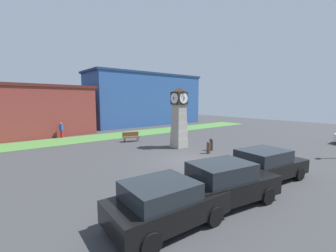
# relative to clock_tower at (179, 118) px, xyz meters

# --- Properties ---
(ground_plane) EXTENTS (69.37, 69.37, 0.00)m
(ground_plane) POSITION_rel_clock_tower_xyz_m (-2.26, -3.65, -2.52)
(ground_plane) COLOR #38383A
(clock_tower) EXTENTS (1.43, 1.37, 5.04)m
(clock_tower) POSITION_rel_clock_tower_xyz_m (0.00, 0.00, 0.00)
(clock_tower) COLOR #A19C92
(clock_tower) RESTS_ON ground_plane
(bollard_near_tower) EXTENTS (0.31, 0.31, 0.99)m
(bollard_near_tower) POSITION_rel_clock_tower_xyz_m (1.16, -2.54, -2.02)
(bollard_near_tower) COLOR #333338
(bollard_near_tower) RESTS_ON ground_plane
(bollard_mid_row) EXTENTS (0.28, 0.28, 0.94)m
(bollard_mid_row) POSITION_rel_clock_tower_xyz_m (0.19, -3.10, -2.05)
(bollard_mid_row) COLOR brown
(bollard_mid_row) RESTS_ON ground_plane
(car_navy_sedan) EXTENTS (3.95, 2.24, 1.49)m
(car_navy_sedan) POSITION_rel_clock_tower_xyz_m (-8.34, -8.71, -1.76)
(car_navy_sedan) COLOR black
(car_navy_sedan) RESTS_ON ground_plane
(car_near_tower) EXTENTS (4.37, 2.51, 1.64)m
(car_near_tower) POSITION_rel_clock_tower_xyz_m (-5.53, -8.92, -1.70)
(car_near_tower) COLOR black
(car_near_tower) RESTS_ON ground_plane
(car_by_building) EXTENTS (4.43, 2.51, 1.56)m
(car_by_building) POSITION_rel_clock_tower_xyz_m (-1.83, -8.60, -1.73)
(car_by_building) COLOR black
(car_by_building) RESTS_ON ground_plane
(bench) EXTENTS (1.68, 0.90, 0.90)m
(bench) POSITION_rel_clock_tower_xyz_m (-1.87, 4.90, -2.00)
(bench) COLOR brown
(bench) RESTS_ON ground_plane
(pedestrian_crossing_lot) EXTENTS (0.38, 0.46, 1.64)m
(pedestrian_crossing_lot) POSITION_rel_clock_tower_xyz_m (-6.59, 11.25, -1.59)
(pedestrian_crossing_lot) COLOR red
(pedestrian_crossing_lot) RESTS_ON ground_plane
(warehouse_blue_far) EXTENTS (15.19, 8.26, 5.63)m
(warehouse_blue_far) POSITION_rel_clock_tower_xyz_m (-9.83, 14.87, 0.30)
(warehouse_blue_far) COLOR maroon
(warehouse_blue_far) RESTS_ON ground_plane
(storefront_low_left) EXTENTS (19.06, 6.96, 8.15)m
(storefront_low_left) POSITION_rel_clock_tower_xyz_m (7.91, 17.23, 1.56)
(storefront_low_left) COLOR #2D5193
(storefront_low_left) RESTS_ON ground_plane
(grass_verge_far) EXTENTS (41.62, 4.32, 0.04)m
(grass_verge_far) POSITION_rel_clock_tower_xyz_m (-0.30, 9.07, -2.50)
(grass_verge_far) COLOR #477A38
(grass_verge_far) RESTS_ON ground_plane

